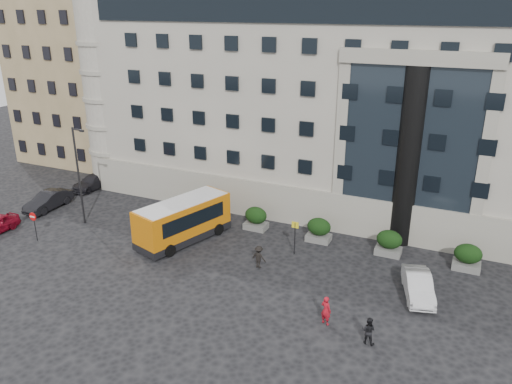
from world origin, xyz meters
TOP-DOWN VIEW (x-y plane):
  - ground at (0.00, 0.00)m, footprint 120.00×120.00m
  - civic_building at (6.00, 22.00)m, footprint 44.00×24.00m
  - entrance_column at (12.00, 10.30)m, footprint 1.80×1.80m
  - apartment_near at (-24.00, 20.00)m, footprint 14.00×14.00m
  - apartment_far at (-27.00, 38.00)m, footprint 13.00×13.00m
  - hedge_a at (-4.00, 7.80)m, footprint 1.80×1.26m
  - hedge_b at (1.20, 7.80)m, footprint 1.80×1.26m
  - hedge_c at (6.40, 7.80)m, footprint 1.80×1.26m
  - hedge_d at (11.60, 7.80)m, footprint 1.80×1.26m
  - hedge_e at (16.80, 7.80)m, footprint 1.80×1.26m
  - street_lamp at (-11.94, 3.00)m, footprint 1.16×0.18m
  - bus_stop_sign at (5.50, 5.00)m, footprint 0.50×0.08m
  - no_entry_sign at (-13.00, -1.04)m, footprint 0.64×0.16m
  - minibus at (-2.92, 3.71)m, footprint 4.73×7.94m
  - red_truck at (-17.51, 16.70)m, footprint 2.35×4.76m
  - parked_car_b at (-17.00, 4.10)m, footprint 1.77×4.66m
  - parked_car_c at (-17.00, 9.78)m, footprint 2.39×4.80m
  - parked_car_d at (-11.50, 13.33)m, footprint 2.20×4.66m
  - white_taxi at (14.25, 3.03)m, footprint 2.65×4.57m
  - pedestrian_a at (9.96, -2.05)m, footprint 0.74×0.61m
  - pedestrian_b at (12.49, -2.77)m, footprint 0.79×0.64m
  - pedestrian_c at (3.96, 2.21)m, footprint 1.11×0.74m

SIDE VIEW (x-z plane):
  - ground at x=0.00m, z-range 0.00..0.00m
  - parked_car_d at x=-11.50m, z-range 0.00..1.29m
  - parked_car_c at x=-17.00m, z-range 0.00..1.34m
  - white_taxi at x=14.25m, z-range 0.00..1.42m
  - parked_car_b at x=-17.00m, z-range 0.00..1.52m
  - pedestrian_b at x=12.49m, z-range 0.00..1.55m
  - pedestrian_c at x=3.96m, z-range 0.00..1.60m
  - pedestrian_a at x=9.96m, z-range 0.00..1.74m
  - hedge_a at x=-4.00m, z-range 0.01..1.85m
  - hedge_b at x=1.20m, z-range 0.01..1.85m
  - hedge_c at x=6.40m, z-range 0.01..1.85m
  - hedge_d at x=11.60m, z-range 0.01..1.85m
  - hedge_e at x=16.80m, z-range 0.01..1.85m
  - red_truck at x=-17.51m, z-range 0.03..2.55m
  - no_entry_sign at x=-13.00m, z-range 0.49..2.81m
  - minibus at x=-2.92m, z-range 0.16..3.29m
  - bus_stop_sign at x=5.50m, z-range 0.47..2.99m
  - street_lamp at x=-11.94m, z-range 0.37..8.37m
  - entrance_column at x=12.00m, z-range 0.00..13.00m
  - civic_building at x=6.00m, z-range 0.00..18.00m
  - apartment_near at x=-24.00m, z-range 0.00..20.00m
  - apartment_far at x=-27.00m, z-range 0.00..22.00m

